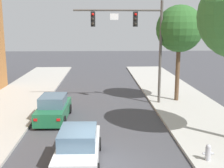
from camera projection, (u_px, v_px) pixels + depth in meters
traffic_signal_mast at (136, 33)px, 20.35m from camera, size 6.42×0.38×7.50m
car_lead_green at (54, 109)px, 17.73m from camera, size 1.91×4.28×1.60m
car_following_white at (79, 148)px, 11.93m from camera, size 1.91×4.28×1.60m
fire_hydrant at (208, 152)px, 12.02m from camera, size 0.48×0.24×0.72m
street_tree_second at (180, 29)px, 21.06m from camera, size 3.51×3.51×7.27m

